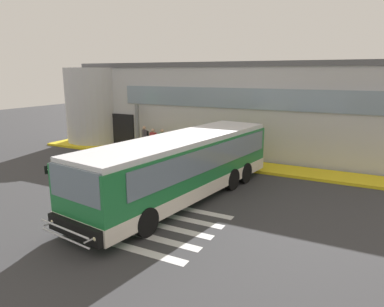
{
  "coord_description": "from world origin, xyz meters",
  "views": [
    {
      "loc": [
        8.5,
        -13.86,
        5.29
      ],
      "look_at": [
        0.89,
        0.64,
        1.5
      ],
      "focal_mm": 32.8,
      "sensor_mm": 36.0,
      "label": 1
    }
  ],
  "objects_px": {
    "passenger_near_column": "(145,137)",
    "passenger_at_curb_edge": "(162,141)",
    "safety_bollard_yellow": "(178,156)",
    "entry_support_column": "(137,127)",
    "bus_main_foreground": "(182,168)",
    "passenger_by_doorway": "(153,140)"
  },
  "relations": [
    {
      "from": "bus_main_foreground",
      "to": "passenger_by_doorway",
      "type": "bearing_deg",
      "value": 132.78
    },
    {
      "from": "safety_bollard_yellow",
      "to": "passenger_at_curb_edge",
      "type": "bearing_deg",
      "value": 150.17
    },
    {
      "from": "passenger_near_column",
      "to": "bus_main_foreground",
      "type": "bearing_deg",
      "value": -44.92
    },
    {
      "from": "bus_main_foreground",
      "to": "entry_support_column",
      "type": "bearing_deg",
      "value": 137.09
    },
    {
      "from": "passenger_at_curb_edge",
      "to": "safety_bollard_yellow",
      "type": "bearing_deg",
      "value": -29.83
    },
    {
      "from": "entry_support_column",
      "to": "bus_main_foreground",
      "type": "bearing_deg",
      "value": -42.91
    },
    {
      "from": "bus_main_foreground",
      "to": "passenger_by_doorway",
      "type": "height_order",
      "value": "bus_main_foreground"
    },
    {
      "from": "passenger_near_column",
      "to": "safety_bollard_yellow",
      "type": "height_order",
      "value": "passenger_near_column"
    },
    {
      "from": "entry_support_column",
      "to": "passenger_near_column",
      "type": "bearing_deg",
      "value": -21.51
    },
    {
      "from": "bus_main_foreground",
      "to": "passenger_at_curb_edge",
      "type": "height_order",
      "value": "bus_main_foreground"
    },
    {
      "from": "passenger_near_column",
      "to": "passenger_by_doorway",
      "type": "height_order",
      "value": "same"
    },
    {
      "from": "passenger_near_column",
      "to": "passenger_at_curb_edge",
      "type": "relative_size",
      "value": 1.0
    },
    {
      "from": "entry_support_column",
      "to": "safety_bollard_yellow",
      "type": "distance_m",
      "value": 4.75
    },
    {
      "from": "passenger_by_doorway",
      "to": "safety_bollard_yellow",
      "type": "xyz_separation_m",
      "value": [
        2.32,
        -0.85,
        -0.63
      ]
    },
    {
      "from": "passenger_near_column",
      "to": "safety_bollard_yellow",
      "type": "xyz_separation_m",
      "value": [
        3.41,
        -1.48,
        -0.66
      ]
    },
    {
      "from": "entry_support_column",
      "to": "passenger_at_curb_edge",
      "type": "bearing_deg",
      "value": -18.0
    },
    {
      "from": "bus_main_foreground",
      "to": "safety_bollard_yellow",
      "type": "bearing_deg",
      "value": 121.65
    },
    {
      "from": "entry_support_column",
      "to": "safety_bollard_yellow",
      "type": "xyz_separation_m",
      "value": [
        4.23,
        -1.8,
        -1.22
      ]
    },
    {
      "from": "passenger_near_column",
      "to": "safety_bollard_yellow",
      "type": "bearing_deg",
      "value": -23.44
    },
    {
      "from": "bus_main_foreground",
      "to": "safety_bollard_yellow",
      "type": "xyz_separation_m",
      "value": [
        -3.07,
        4.98,
        -0.88
      ]
    },
    {
      "from": "entry_support_column",
      "to": "passenger_near_column",
      "type": "height_order",
      "value": "entry_support_column"
    },
    {
      "from": "entry_support_column",
      "to": "bus_main_foreground",
      "type": "relative_size",
      "value": 0.26
    }
  ]
}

